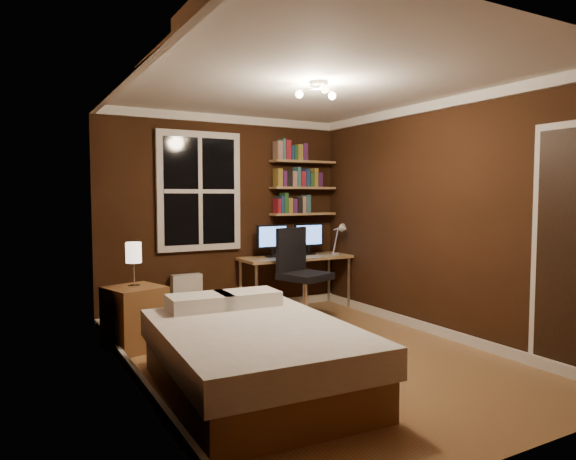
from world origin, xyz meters
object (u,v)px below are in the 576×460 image
bed (254,356)px  monitor_right (309,239)px  nightstand (135,318)px  desk (296,261)px  radiator (187,297)px  monitor_left (272,241)px  office_chair (302,285)px  bedside_lamp (134,265)px  desk_lamp (339,238)px

bed → monitor_right: 3.12m
nightstand → desk: size_ratio=0.41×
bed → radiator: 2.50m
desk → monitor_left: size_ratio=3.41×
radiator → bed: bearing=-96.3°
desk → office_chair: 0.68m
bedside_lamp → monitor_left: size_ratio=1.00×
desk_lamp → office_chair: (-0.85, -0.45, -0.49)m
bed → office_chair: (1.43, 1.70, 0.16)m
bedside_lamp → monitor_right: (2.48, 0.79, 0.09)m
bed → desk_lamp: size_ratio=4.47×
monitor_right → desk_lamp: bearing=-31.6°
bed → desk_lamp: bearing=46.5°
office_chair → monitor_right: bearing=34.9°
bed → monitor_left: bearing=62.8°
bedside_lamp → desk_lamp: (2.82, 0.58, 0.10)m
nightstand → monitor_left: monitor_left is taller
bed → nightstand: bearing=112.4°
bed → desk: (1.69, 2.29, 0.37)m
radiator → monitor_right: size_ratio=1.26×
desk → monitor_left: (-0.31, 0.07, 0.27)m
bed → monitor_left: monitor_left is taller
bedside_lamp → monitor_right: bearing=17.8°
desk_lamp → office_chair: desk_lamp is taller
bedside_lamp → bed: bearing=-70.9°
bed → radiator: size_ratio=3.59×
monitor_right → desk_lamp: desk_lamp is taller
desk → monitor_left: 0.41m
radiator → office_chair: office_chair is taller
nightstand → desk: bearing=1.1°
nightstand → radiator: nightstand is taller
monitor_right → desk_lamp: 0.41m
bed → desk_lamp: 3.20m
nightstand → monitor_left: 2.17m
nightstand → desk_lamp: bearing=-5.1°
nightstand → office_chair: size_ratio=0.55×
nightstand → bedside_lamp: bearing=0.0°
desk → bed: bearing=-126.5°
monitor_right → bedside_lamp: bearing=-162.2°
bed → desk_lamp: desk_lamp is taller
monitor_left → desk_lamp: size_ratio=0.99×
nightstand → office_chair: 1.98m
desk → office_chair: (-0.26, -0.59, -0.21)m
monitor_right → office_chair: (-0.50, -0.67, -0.48)m
bedside_lamp → radiator: 1.35m
desk → office_chair: size_ratio=1.33×
bedside_lamp → office_chair: size_ratio=0.39×
desk_lamp → office_chair: bearing=-152.0°
bedside_lamp → desk: size_ratio=0.29×
radiator → desk_lamp: 2.13m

